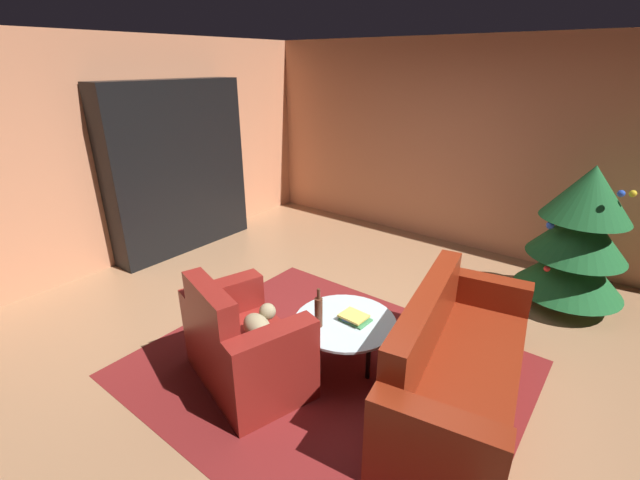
{
  "coord_description": "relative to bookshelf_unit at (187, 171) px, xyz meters",
  "views": [
    {
      "loc": [
        1.79,
        -2.64,
        2.32
      ],
      "look_at": [
        -0.18,
        -0.09,
        0.96
      ],
      "focal_mm": 24.02,
      "sensor_mm": 36.0,
      "label": 1
    }
  ],
  "objects": [
    {
      "name": "bottle_on_table",
      "position": [
        2.97,
        -1.05,
        -0.43
      ],
      "size": [
        0.06,
        0.06,
        0.32
      ],
      "color": "#522B1B",
      "rests_on": "coffee_table"
    },
    {
      "name": "area_rug",
      "position": [
        2.99,
        -0.97,
        -1.01
      ],
      "size": [
        2.89,
        2.46,
        0.01
      ],
      "primitive_type": "cube",
      "color": "maroon",
      "rests_on": "ground"
    },
    {
      "name": "book_stack_on_table",
      "position": [
        3.14,
        -0.83,
        -0.53
      ],
      "size": [
        0.23,
        0.18,
        0.05
      ],
      "color": "#428C53",
      "rests_on": "coffee_table"
    },
    {
      "name": "wall_back",
      "position": [
        2.87,
        2.24,
        0.3
      ],
      "size": [
        6.31,
        0.06,
        2.62
      ],
      "primitive_type": "cube",
      "color": "tan",
      "rests_on": "ground"
    },
    {
      "name": "ground_plane",
      "position": [
        2.87,
        -0.59,
        -1.01
      ],
      "size": [
        7.43,
        7.43,
        0.0
      ],
      "primitive_type": "plane",
      "color": "#9A6F4D"
    },
    {
      "name": "bookshelf_unit",
      "position": [
        0.0,
        0.0,
        0.0
      ],
      "size": [
        0.36,
        1.86,
        2.12
      ],
      "color": "black",
      "rests_on": "ground"
    },
    {
      "name": "decorated_tree",
      "position": [
        4.31,
        1.33,
        -0.26
      ],
      "size": [
        1.0,
        1.0,
        1.45
      ],
      "color": "brown",
      "rests_on": "ground"
    },
    {
      "name": "couch_red",
      "position": [
        3.92,
        -0.69,
        -0.72
      ],
      "size": [
        1.06,
        1.97,
        0.85
      ],
      "color": "maroon",
      "rests_on": "ground"
    },
    {
      "name": "wall_left",
      "position": [
        -0.26,
        -0.59,
        0.3
      ],
      "size": [
        0.06,
        5.7,
        2.62
      ],
      "primitive_type": "cube",
      "color": "tan",
      "rests_on": "ground"
    },
    {
      "name": "coffee_table",
      "position": [
        3.09,
        -0.87,
        -0.6
      ],
      "size": [
        0.8,
        0.8,
        0.45
      ],
      "color": "black",
      "rests_on": "ground"
    },
    {
      "name": "armchair_red",
      "position": [
        2.57,
        -1.46,
        -0.69
      ],
      "size": [
        1.14,
        0.92,
        0.9
      ],
      "color": "maroon",
      "rests_on": "ground"
    }
  ]
}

